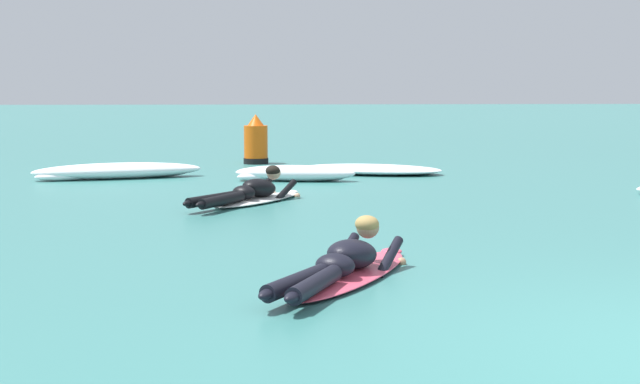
% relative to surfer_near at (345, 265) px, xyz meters
% --- Properties ---
extents(ground_plane, '(120.00, 120.00, 0.00)m').
position_rel_surfer_near_xyz_m(ground_plane, '(2.35, 7.62, -0.13)').
color(ground_plane, '#387A75').
extents(surfer_near, '(1.60, 2.51, 0.54)m').
position_rel_surfer_near_xyz_m(surfer_near, '(0.00, 0.00, 0.00)').
color(surfer_near, '#E54C66').
rests_on(surfer_near, ground).
extents(surfer_far, '(1.76, 2.35, 0.53)m').
position_rel_surfer_near_xyz_m(surfer_far, '(-0.83, 5.07, 0.01)').
color(surfer_far, white).
rests_on(surfer_far, ground).
extents(whitewater_mid_left, '(3.04, 1.37, 0.28)m').
position_rel_surfer_near_xyz_m(whitewater_mid_left, '(-3.23, 8.56, -0.00)').
color(whitewater_mid_left, white).
rests_on(whitewater_mid_left, ground).
extents(whitewater_mid_right, '(2.94, 2.01, 0.17)m').
position_rel_surfer_near_xyz_m(whitewater_mid_right, '(1.36, 9.11, -0.05)').
color(whitewater_mid_right, white).
rests_on(whitewater_mid_right, ground).
extents(whitewater_back, '(2.16, 0.92, 0.28)m').
position_rel_surfer_near_xyz_m(whitewater_back, '(-0.10, 7.93, -0.01)').
color(whitewater_back, white).
rests_on(whitewater_back, ground).
extents(channel_marker_buoy, '(0.52, 0.52, 1.04)m').
position_rel_surfer_near_xyz_m(channel_marker_buoy, '(-0.79, 11.40, 0.28)').
color(channel_marker_buoy, '#EA5B0F').
rests_on(channel_marker_buoy, ground).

